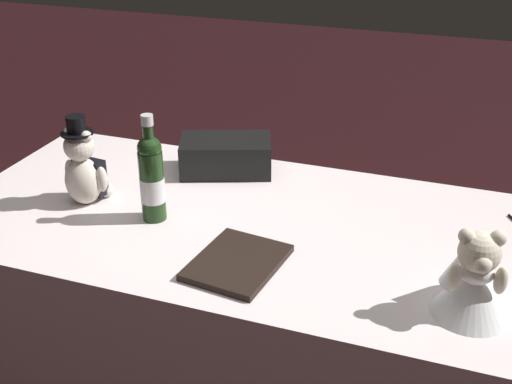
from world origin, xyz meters
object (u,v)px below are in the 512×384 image
(teddy_bear_groom, at_px, (84,169))
(teddy_bear_bride, at_px, (473,275))
(guestbook, at_px, (237,262))
(champagne_bottle, at_px, (152,177))
(gift_case_black, at_px, (226,155))

(teddy_bear_groom, relative_size, teddy_bear_bride, 1.22)
(teddy_bear_groom, xyz_separation_m, guestbook, (0.58, -0.19, -0.10))
(teddy_bear_groom, bearing_deg, teddy_bear_bride, -8.54)
(champagne_bottle, bearing_deg, guestbook, -25.74)
(teddy_bear_groom, relative_size, champagne_bottle, 0.88)
(gift_case_black, xyz_separation_m, guestbook, (0.25, -0.54, -0.05))
(teddy_bear_groom, distance_m, teddy_bear_bride, 1.18)
(teddy_bear_bride, height_order, gift_case_black, teddy_bear_bride)
(teddy_bear_groom, height_order, teddy_bear_bride, teddy_bear_groom)
(gift_case_black, bearing_deg, guestbook, -65.25)
(teddy_bear_bride, bearing_deg, gift_case_black, 147.65)
(teddy_bear_bride, xyz_separation_m, guestbook, (-0.59, -0.01, -0.09))
(guestbook, bearing_deg, gift_case_black, 121.90)
(champagne_bottle, distance_m, gift_case_black, 0.40)
(teddy_bear_groom, bearing_deg, guestbook, -17.75)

